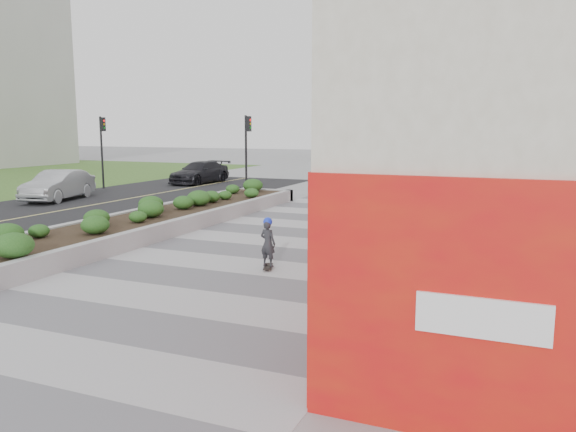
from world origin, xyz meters
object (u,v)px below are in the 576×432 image
traffic_signal_far (102,141)px  skateboarder (268,243)px  car_dark (200,172)px  traffic_signal_near (247,143)px  car_silver (58,185)px  planter (157,217)px

traffic_signal_far → skateboarder: traffic_signal_far is taller
skateboarder → car_dark: size_ratio=0.27×
traffic_signal_far → car_dark: size_ratio=0.87×
car_dark → traffic_signal_near: bearing=-33.5°
skateboarder → car_silver: (-15.29, 8.49, 0.07)m
traffic_signal_near → car_silver: size_ratio=0.93×
traffic_signal_near → planter: bearing=-80.7°
traffic_signal_far → car_dark: (3.46, 5.00, -2.06)m
traffic_signal_near → skateboarder: bearing=-61.4°
traffic_signal_near → traffic_signal_far: (-9.20, -0.50, 0.00)m
planter → skateboarder: 7.07m
traffic_signal_far → car_silver: traffic_signal_far is taller
traffic_signal_far → skateboarder: size_ratio=3.17×
planter → car_dark: 16.76m
traffic_signal_near → car_dark: bearing=141.9°
skateboarder → car_dark: bearing=105.8°
car_silver → car_dark: 10.37m
planter → traffic_signal_near: traffic_signal_near is taller
skateboarder → car_dark: car_dark is taller
traffic_signal_near → car_dark: traffic_signal_near is taller
traffic_signal_near → skateboarder: 16.31m
planter → car_dark: bearing=116.5°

